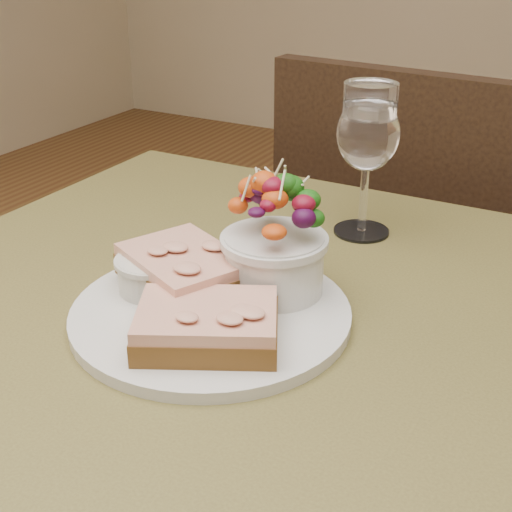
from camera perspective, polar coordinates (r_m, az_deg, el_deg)
The scene contains 9 objects.
cafe_table at distance 0.79m, azimuth -1.62°, elevation -10.74°, with size 0.80×0.80×0.75m.
chair_far at distance 1.52m, azimuth 11.87°, elevation -7.48°, with size 0.45×0.45×0.90m.
dinner_plate at distance 0.71m, azimuth -3.63°, elevation -4.61°, with size 0.28×0.28×0.01m, color silver.
sandwich_front at distance 0.65m, azimuth -3.93°, elevation -5.52°, with size 0.16×0.14×0.03m.
sandwich_back at distance 0.73m, azimuth -5.79°, elevation -1.00°, with size 0.16×0.14×0.03m.
ramekin at distance 0.74m, azimuth -8.19°, elevation -1.29°, with size 0.07×0.07×0.04m.
salad_bowl at distance 0.72m, azimuth 1.47°, elevation 1.47°, with size 0.10×0.10×0.13m.
garnish at distance 0.79m, azimuth -3.44°, elevation -0.10°, with size 0.05×0.04×0.02m.
wine_glass at distance 0.87m, azimuth 8.93°, elevation 9.30°, with size 0.08×0.08×0.18m.
Camera 1 is at (0.32, -0.54, 1.12)m, focal length 50.00 mm.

